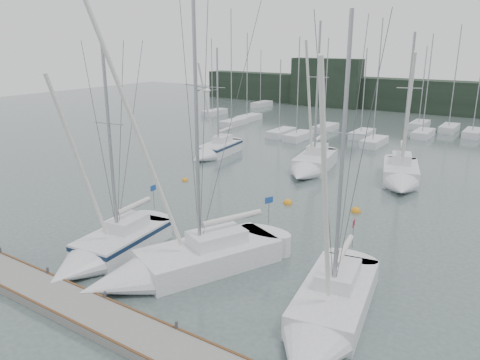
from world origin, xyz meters
name	(u,v)px	position (x,y,z in m)	size (l,w,h in m)	color
ground	(201,280)	(0.00, 0.00, 0.00)	(160.00, 160.00, 0.00)	#465553
dock	(122,328)	(0.00, -5.00, 0.20)	(24.00, 2.00, 0.40)	slate
far_treeline	(453,98)	(0.00, 62.00, 2.50)	(90.00, 4.00, 5.00)	black
far_building_left	(326,83)	(-20.00, 60.00, 4.00)	(12.00, 3.00, 8.00)	black
mast_forest	(423,132)	(0.42, 41.98, 0.47)	(61.75, 26.13, 14.81)	silver
sailboat_near_left	(104,251)	(-5.44, -1.15, 0.54)	(3.49, 8.16, 11.87)	silver
sailboat_near_center	(169,267)	(-1.48, -0.62, 0.53)	(6.84, 10.30, 15.36)	silver
sailboat_near_right	(324,321)	(6.57, -0.60, 0.50)	(4.12, 9.34, 12.97)	silver
sailboat_mid_a	(214,151)	(-14.20, 20.07, 0.56)	(3.20, 7.76, 11.03)	silver
sailboat_mid_b	(310,166)	(-3.85, 20.07, 0.61)	(3.99, 8.80, 13.32)	silver
sailboat_mid_c	(401,178)	(3.66, 20.64, 0.64)	(4.72, 8.15, 12.38)	silver
buoy_a	(288,204)	(-1.68, 11.94, 0.00)	(0.66, 0.66, 0.66)	orange
buoy_b	(356,212)	(2.87, 13.01, 0.00)	(0.67, 0.67, 0.67)	orange
buoy_c	(185,181)	(-11.27, 12.23, 0.00)	(0.49, 0.49, 0.49)	orange
seagull	(207,90)	(-1.37, 2.53, 8.64)	(1.03, 0.46, 0.20)	white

